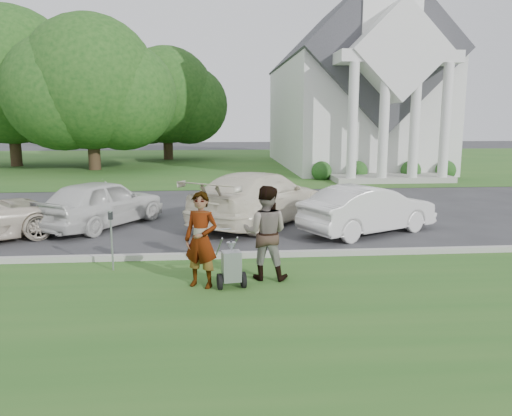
{
  "coord_description": "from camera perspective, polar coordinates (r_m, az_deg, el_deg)",
  "views": [
    {
      "loc": [
        -0.32,
        -10.91,
        3.28
      ],
      "look_at": [
        0.6,
        0.0,
        1.31
      ],
      "focal_mm": 35.0,
      "sensor_mm": 36.0,
      "label": 1
    }
  ],
  "objects": [
    {
      "name": "person_right",
      "position": [
        10.2,
        1.1,
        -2.91
      ],
      "size": [
        1.08,
        0.92,
        1.94
      ],
      "primitive_type": "imported",
      "rotation": [
        0.0,
        0.0,
        2.92
      ],
      "color": "#999999",
      "rests_on": "ground"
    },
    {
      "name": "car_d",
      "position": [
        14.75,
        12.74,
        -0.16
      ],
      "size": [
        4.41,
        3.23,
        1.39
      ],
      "primitive_type": "imported",
      "rotation": [
        0.0,
        0.0,
        2.05
      ],
      "color": "silver",
      "rests_on": "ground"
    },
    {
      "name": "church",
      "position": [
        35.38,
        10.82,
        14.34
      ],
      "size": [
        9.19,
        19.0,
        24.1
      ],
      "color": "white",
      "rests_on": "ground"
    },
    {
      "name": "church_lawn",
      "position": [
        38.06,
        -4.33,
        5.24
      ],
      "size": [
        80.0,
        30.0,
        0.01
      ],
      "primitive_type": "cube",
      "color": "#28591E",
      "rests_on": "ground"
    },
    {
      "name": "tree_back",
      "position": [
        41.09,
        -10.19,
        12.07
      ],
      "size": [
        9.61,
        7.6,
        8.89
      ],
      "color": "#332316",
      "rests_on": "ground"
    },
    {
      "name": "striping_cart",
      "position": [
        9.77,
        -2.84,
        -6.76
      ],
      "size": [
        0.61,
        1.14,
        1.01
      ],
      "rotation": [
        0.0,
        0.0,
        0.16
      ],
      "color": "black",
      "rests_on": "ground"
    },
    {
      "name": "curb",
      "position": [
        11.91,
        -3.12,
        -5.44
      ],
      "size": [
        80.0,
        0.18,
        0.15
      ],
      "primitive_type": "cube",
      "color": "#9E9E93",
      "rests_on": "ground"
    },
    {
      "name": "tree_left",
      "position": [
        33.84,
        -18.42,
        12.8
      ],
      "size": [
        10.63,
        8.4,
        9.71
      ],
      "color": "#332316",
      "rests_on": "ground"
    },
    {
      "name": "car_c",
      "position": [
        15.71,
        0.46,
        1.19
      ],
      "size": [
        5.24,
        5.9,
        1.64
      ],
      "primitive_type": "imported",
      "rotation": [
        0.0,
        0.0,
        2.5
      ],
      "color": "#F2EACD",
      "rests_on": "ground"
    },
    {
      "name": "grass_strip",
      "position": [
        8.57,
        -2.38,
        -12.29
      ],
      "size": [
        80.0,
        7.0,
        0.01
      ],
      "primitive_type": "cube",
      "color": "#28591E",
      "rests_on": "ground"
    },
    {
      "name": "tree_far",
      "position": [
        38.5,
        -26.33,
        12.77
      ],
      "size": [
        11.64,
        9.2,
        10.73
      ],
      "color": "#332316",
      "rests_on": "ground"
    },
    {
      "name": "car_b",
      "position": [
        15.92,
        -17.22,
        0.56
      ],
      "size": [
        3.74,
        4.64,
        1.48
      ],
      "primitive_type": "imported",
      "rotation": [
        0.0,
        0.0,
        2.6
      ],
      "color": "silver",
      "rests_on": "ground"
    },
    {
      "name": "ground",
      "position": [
        11.4,
        -3.03,
        -6.54
      ],
      "size": [
        120.0,
        120.0,
        0.0
      ],
      "primitive_type": "plane",
      "color": "#333335",
      "rests_on": "ground"
    },
    {
      "name": "person_left",
      "position": [
        9.76,
        -6.29,
        -3.72
      ],
      "size": [
        0.81,
        0.7,
        1.89
      ],
      "primitive_type": "imported",
      "rotation": [
        0.0,
        0.0,
        -0.43
      ],
      "color": "#999999",
      "rests_on": "ground"
    },
    {
      "name": "parking_meter_near",
      "position": [
        11.2,
        -16.2,
        -2.8
      ],
      "size": [
        0.1,
        0.09,
        1.33
      ],
      "color": "#999BA2",
      "rests_on": "ground"
    }
  ]
}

